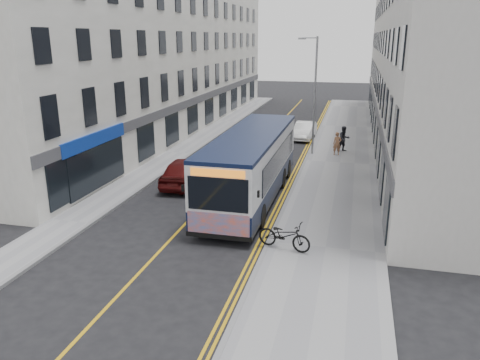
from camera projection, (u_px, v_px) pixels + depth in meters
The scene contains 17 objects.
ground at pixel (186, 223), 20.83m from camera, with size 140.00×140.00×0.00m, color black.
pavement_east at pixel (340, 163), 30.50m from camera, with size 4.50×64.00×0.12m, color gray.
pavement_west at pixel (178, 153), 33.09m from camera, with size 2.00×64.00×0.12m, color gray.
kerb_east at pixel (305, 161), 31.02m from camera, with size 0.18×64.00×0.13m, color slate.
kerb_west at pixel (191, 154), 32.86m from camera, with size 0.18×64.00×0.13m, color slate.
road_centre_line at pixel (247, 158), 31.96m from camera, with size 0.12×64.00×0.01m, color gold.
road_dbl_yellow_inner at pixel (299, 162), 31.14m from camera, with size 0.10×64.00×0.01m, color gold.
road_dbl_yellow_outer at pixel (302, 162), 31.10m from camera, with size 0.10×64.00×0.01m, color gold.
terrace_east at pixel (420, 57), 35.75m from camera, with size 6.00×46.00×13.00m, color beige.
terrace_west at pixel (170, 54), 40.47m from camera, with size 6.00×46.00×13.00m, color white.
streetlamp at pixel (314, 92), 31.57m from camera, with size 1.32×0.18×8.00m.
city_bus at pixel (251, 164), 23.44m from camera, with size 2.75×11.81×3.43m.
bicycle at pixel (284, 235), 17.91m from camera, with size 0.74×2.13×1.12m, color black.
pedestrian_near at pixel (337, 144), 32.21m from camera, with size 0.58×0.38×1.59m, color #916042.
pedestrian_far at pixel (344, 139), 33.17m from camera, with size 0.88×0.68×1.81m, color black.
car_white at pixel (304, 131), 37.91m from camera, with size 1.43×4.10×1.35m, color white.
car_maroon at pixel (185, 171), 26.04m from camera, with size 1.87×4.65×1.59m, color #480C0C.
Camera 1 is at (7.01, -18.18, 7.97)m, focal length 35.00 mm.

